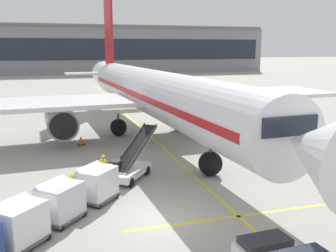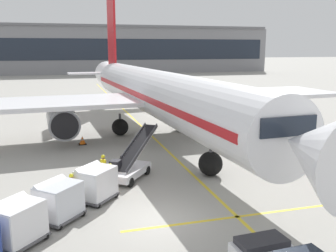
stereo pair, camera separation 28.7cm
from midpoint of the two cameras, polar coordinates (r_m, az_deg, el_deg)
The scene contains 13 objects.
ground_plane at distance 18.32m, azimuth -0.88°, elevation -13.96°, with size 600.00×600.00×0.00m, color #9E9B93.
parked_airplane at distance 34.46m, azimuth -1.89°, elevation 5.02°, with size 37.46×47.90×16.05m.
belt_loader at distance 23.60m, azimuth -5.45°, elevation -5.84°, with size 4.21×5.04×2.88m.
baggage_cart_lead at distance 20.38m, azimuth -10.55°, elevation -8.40°, with size 2.53×2.56×1.91m.
baggage_cart_second at distance 18.55m, azimuth -15.86°, elevation -10.71°, with size 2.53×2.56×1.91m.
baggage_cart_third at distance 16.93m, azimuth -21.48°, elevation -13.32°, with size 2.53×2.56×1.91m.
ground_crew_by_loader at distance 21.16m, azimuth -8.32°, elevation -7.56°, with size 0.46×0.43×1.74m.
ground_crew_by_carts at distance 22.90m, azimuth -9.40°, elevation -6.10°, with size 0.33×0.55×1.74m.
ground_crew_marshaller at distance 19.91m, azimuth -13.95°, elevation -9.05°, with size 0.56×0.32×1.74m.
safety_cone_engine_keepout at distance 32.44m, azimuth -12.58°, elevation -2.13°, with size 0.65×0.65×0.73m.
apron_guidance_line_lead_in at distance 34.26m, azimuth -2.01°, elevation -1.72°, with size 0.20×110.00×0.01m.
apron_guidance_line_stop_bar at distance 19.05m, azimuth 11.87°, elevation -13.16°, with size 12.00×0.20×0.01m.
terminal_building at distance 131.29m, azimuth -17.02°, elevation 11.01°, with size 145.17×19.87×15.37m.
Camera 2 is at (-4.10, -16.01, 7.91)m, focal length 40.26 mm.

